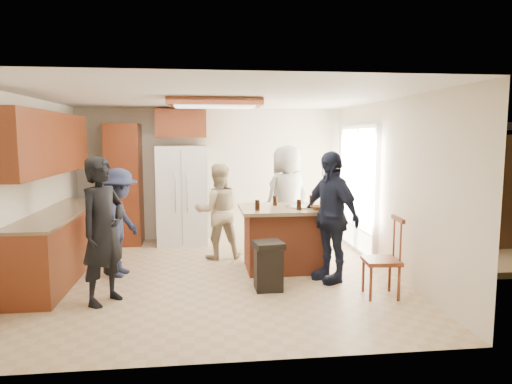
{
  "coord_description": "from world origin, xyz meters",
  "views": [
    {
      "loc": [
        -0.18,
        -6.28,
        1.96
      ],
      "look_at": [
        0.6,
        0.38,
        1.15
      ],
      "focal_mm": 32.0,
      "sensor_mm": 36.0,
      "label": 1
    }
  ],
  "objects": [
    {
      "name": "person_side_right",
      "position": [
        1.53,
        -0.34,
        0.89
      ],
      "size": [
        0.91,
        1.17,
        1.78
      ],
      "primitive_type": "imported",
      "rotation": [
        0.0,
        0.0,
        -1.15
      ],
      "color": "black",
      "rests_on": "ground"
    },
    {
      "name": "person_front_left",
      "position": [
        -1.35,
        -0.86,
        0.87
      ],
      "size": [
        0.74,
        0.78,
        1.74
      ],
      "primitive_type": "imported",
      "rotation": [
        0.0,
        0.0,
        0.99
      ],
      "color": "black",
      "rests_on": "ground"
    },
    {
      "name": "spindle_chair",
      "position": [
        2.01,
        -1.05,
        0.45
      ],
      "size": [
        0.45,
        0.45,
        0.99
      ],
      "color": "maroon",
      "rests_on": "ground"
    },
    {
      "name": "refrigerator",
      "position": [
        -0.55,
        2.12,
        0.9
      ],
      "size": [
        0.9,
        0.76,
        1.8
      ],
      "color": "white",
      "rests_on": "ground"
    },
    {
      "name": "back_wall_units",
      "position": [
        -1.33,
        2.2,
        1.38
      ],
      "size": [
        1.8,
        0.6,
        2.45
      ],
      "color": "maroon",
      "rests_on": "ground"
    },
    {
      "name": "person_behind_right",
      "position": [
        1.27,
        1.4,
        0.91
      ],
      "size": [
        1.06,
        0.91,
        1.83
      ],
      "primitive_type": "imported",
      "rotation": [
        0.0,
        0.0,
        3.6
      ],
      "color": "gray",
      "rests_on": "ground"
    },
    {
      "name": "person_behind_left",
      "position": [
        0.06,
        0.99,
        0.77
      ],
      "size": [
        0.8,
        0.55,
        1.54
      ],
      "primitive_type": "imported",
      "rotation": [
        0.0,
        0.0,
        3.26
      ],
      "color": "tan",
      "rests_on": "ground"
    },
    {
      "name": "person_counter",
      "position": [
        -1.37,
        0.23,
        0.77
      ],
      "size": [
        0.7,
        1.07,
        1.53
      ],
      "primitive_type": "imported",
      "rotation": [
        0.0,
        0.0,
        1.31
      ],
      "color": "#1B2036",
      "rests_on": "ground"
    },
    {
      "name": "trash_bin",
      "position": [
        0.64,
        -0.63,
        0.32
      ],
      "size": [
        0.41,
        0.41,
        0.63
      ],
      "color": "black",
      "rests_on": "ground"
    },
    {
      "name": "room_shell",
      "position": [
        4.37,
        1.64,
        0.87
      ],
      "size": [
        8.0,
        5.2,
        5.0
      ],
      "color": "tan",
      "rests_on": "ground"
    },
    {
      "name": "left_cabinetry",
      "position": [
        -2.24,
        0.4,
        0.96
      ],
      "size": [
        0.64,
        3.0,
        2.3
      ],
      "color": "maroon",
      "rests_on": "ground"
    },
    {
      "name": "island_items",
      "position": [
        1.24,
        0.18,
        0.97
      ],
      "size": [
        1.04,
        0.62,
        0.15
      ],
      "color": "silver",
      "rests_on": "kitchen_island"
    },
    {
      "name": "kitchen_island",
      "position": [
        1.0,
        0.28,
        0.47
      ],
      "size": [
        1.28,
        1.03,
        0.93
      ],
      "color": "#964226",
      "rests_on": "ground"
    }
  ]
}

